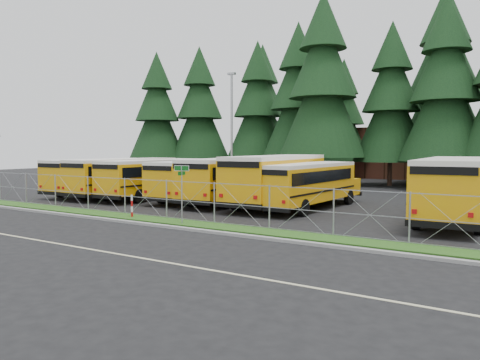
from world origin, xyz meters
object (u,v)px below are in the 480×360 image
object	(u,v)px
bus_3	(202,180)
bus_5	(280,180)
striped_bollard	(132,206)
bus_0	(102,177)
bus_2	(157,179)
bus_1	(127,178)
bus_6	(310,186)
bus_east	(454,190)
bus_4	(234,180)
light_standard	(232,126)
street_sign	(182,182)

from	to	relation	value
bus_3	bus_5	distance (m)	5.93
striped_bollard	bus_0	bearing A→B (deg)	145.30
bus_2	bus_3	world-z (taller)	bus_2
bus_2	striped_bollard	distance (m)	9.48
bus_0	striped_bollard	size ratio (longest dim) A/B	8.79
bus_1	bus_2	world-z (taller)	bus_1
bus_2	bus_3	xyz separation A→B (m)	(3.51, 0.74, -0.02)
bus_5	bus_6	world-z (taller)	bus_5
bus_1	bus_east	bearing A→B (deg)	0.08
bus_2	bus_3	bearing A→B (deg)	10.38
bus_4	bus_5	xyz separation A→B (m)	(3.28, 0.24, 0.10)
light_standard	bus_3	bearing A→B (deg)	-69.85
bus_3	bus_5	world-z (taller)	bus_5
bus_6	bus_east	size ratio (longest dim) A/B	0.87
bus_east	light_standard	world-z (taller)	light_standard
bus_2	bus_4	bearing A→B (deg)	5.45
bus_6	street_sign	bearing A→B (deg)	-105.98
bus_2	bus_3	size ratio (longest dim) A/B	1.01
bus_east	striped_bollard	distance (m)	16.29
bus_6	street_sign	distance (m)	8.98
street_sign	striped_bollard	distance (m)	3.86
bus_0	bus_east	distance (m)	25.06
bus_6	street_sign	world-z (taller)	street_sign
bus_3	bus_east	world-z (taller)	bus_east
bus_0	light_standard	bearing A→B (deg)	55.13
bus_5	bus_east	size ratio (longest dim) A/B	1.01
bus_6	striped_bollard	world-z (taller)	bus_6
bus_5	striped_bollard	world-z (taller)	bus_5
bus_6	light_standard	distance (m)	14.96
bus_0	bus_east	xyz separation A→B (m)	(25.06, 0.30, 0.18)
bus_1	light_standard	distance (m)	10.82
bus_0	street_sign	bearing A→B (deg)	-32.05
bus_0	bus_6	bearing A→B (deg)	-1.14
bus_2	bus_6	xyz separation A→B (m)	(11.75, 0.45, -0.03)
bus_3	bus_5	bearing A→B (deg)	-0.37
bus_1	bus_5	world-z (taller)	bus_5
bus_east	bus_2	bearing A→B (deg)	176.79
street_sign	bus_2	bearing A→B (deg)	137.97
bus_6	striped_bollard	size ratio (longest dim) A/B	8.67
light_standard	bus_east	bearing A→B (deg)	-25.67
bus_6	striped_bollard	distance (m)	10.44
bus_3	bus_east	xyz separation A→B (m)	(16.16, -0.76, 0.19)
street_sign	bus_0	bearing A→B (deg)	151.64
bus_5	street_sign	world-z (taller)	bus_5
bus_0	bus_3	world-z (taller)	bus_0
street_sign	striped_bollard	world-z (taller)	street_sign
street_sign	light_standard	world-z (taller)	light_standard
bus_5	striped_bollard	xyz separation A→B (m)	(-4.07, -8.77, -0.97)
bus_5	striped_bollard	bearing A→B (deg)	-118.95
bus_1	light_standard	size ratio (longest dim) A/B	1.06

